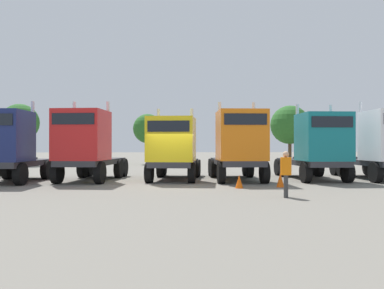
# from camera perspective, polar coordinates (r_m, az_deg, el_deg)

# --- Properties ---
(ground) EXTENTS (200.00, 200.00, 0.00)m
(ground) POSITION_cam_1_polar(r_m,az_deg,el_deg) (19.16, -3.14, -5.91)
(ground) COLOR slate
(semi_truck_navy) EXTENTS (3.02, 5.95, 4.26)m
(semi_truck_navy) POSITION_cam_1_polar(r_m,az_deg,el_deg) (21.62, -25.71, -0.16)
(semi_truck_navy) COLOR #333338
(semi_truck_navy) RESTS_ON ground
(semi_truck_red) EXTENTS (3.49, 6.31, 4.34)m
(semi_truck_red) POSITION_cam_1_polar(r_m,az_deg,el_deg) (21.07, -15.46, -0.02)
(semi_truck_red) COLOR #333338
(semi_truck_red) RESTS_ON ground
(semi_truck_yellow) EXTENTS (3.51, 6.29, 4.00)m
(semi_truck_yellow) POSITION_cam_1_polar(r_m,az_deg,el_deg) (20.83, -2.82, -0.49)
(semi_truck_yellow) COLOR #333338
(semi_truck_yellow) RESTS_ON ground
(semi_truck_orange) EXTENTS (2.83, 6.30, 4.33)m
(semi_truck_orange) POSITION_cam_1_polar(r_m,az_deg,el_deg) (20.63, 7.00, -0.05)
(semi_truck_orange) COLOR #333338
(semi_truck_orange) RESTS_ON ground
(semi_truck_teal) EXTENTS (2.83, 6.43, 4.23)m
(semi_truck_teal) POSITION_cam_1_polar(r_m,az_deg,el_deg) (22.01, 18.24, -0.27)
(semi_truck_teal) COLOR #333338
(semi_truck_teal) RESTS_ON ground
(semi_truck_white) EXTENTS (2.92, 6.48, 4.39)m
(semi_truck_white) POSITION_cam_1_polar(r_m,az_deg,el_deg) (23.38, 26.69, -0.01)
(semi_truck_white) COLOR #333338
(semi_truck_white) RESTS_ON ground
(visitor_in_hivis) EXTENTS (0.51, 0.51, 1.70)m
(visitor_in_hivis) POSITION_cam_1_polar(r_m,az_deg,el_deg) (14.58, 13.80, -3.80)
(visitor_in_hivis) COLOR #373737
(visitor_in_hivis) RESTS_ON ground
(traffic_cone_mid) EXTENTS (0.36, 0.36, 0.59)m
(traffic_cone_mid) POSITION_cam_1_polar(r_m,az_deg,el_deg) (17.41, 7.04, -5.50)
(traffic_cone_mid) COLOR #F2590C
(traffic_cone_mid) RESTS_ON ground
(traffic_cone_far) EXTENTS (0.36, 0.36, 0.66)m
(traffic_cone_far) POSITION_cam_1_polar(r_m,az_deg,el_deg) (18.20, 13.01, -5.17)
(traffic_cone_far) COLOR #F2590C
(traffic_cone_far) RESTS_ON ground
(oak_far_left) EXTENTS (3.62, 3.62, 5.99)m
(oak_far_left) POSITION_cam_1_polar(r_m,az_deg,el_deg) (40.73, -24.24, 2.97)
(oak_far_left) COLOR #4C3823
(oak_far_left) RESTS_ON ground
(oak_far_centre) EXTENTS (3.09, 3.09, 5.30)m
(oak_far_centre) POSITION_cam_1_polar(r_m,az_deg,el_deg) (40.70, -6.60, 2.33)
(oak_far_centre) COLOR #4C3823
(oak_far_centre) RESTS_ON ground
(oak_far_right) EXTENTS (4.18, 4.18, 6.30)m
(oak_far_right) POSITION_cam_1_polar(r_m,az_deg,el_deg) (42.89, 14.35, 2.84)
(oak_far_right) COLOR #4C3823
(oak_far_right) RESTS_ON ground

